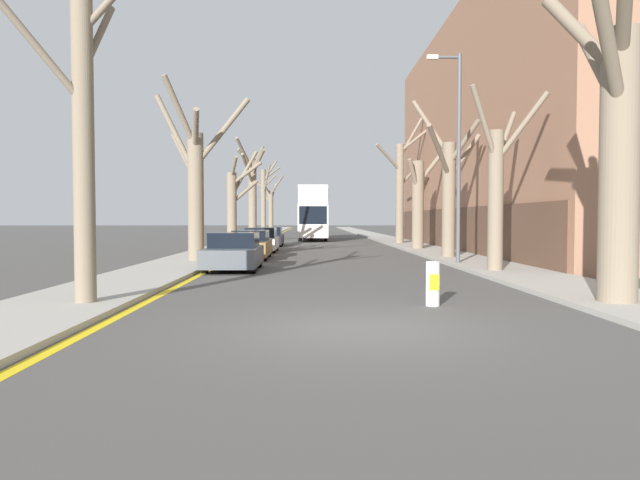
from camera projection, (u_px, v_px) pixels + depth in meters
The scene contains 23 objects.
ground_plane at pixel (358, 328), 9.83m from camera, with size 300.00×300.00×0.00m, color #4C4947.
sidewalk_left at pixel (259, 236), 59.68m from camera, with size 2.82×120.00×0.12m, color #A39E93.
sidewalk_right at pixel (376, 236), 59.90m from camera, with size 2.82×120.00×0.12m, color #A39E93.
building_facade_right at pixel (533, 133), 34.14m from camera, with size 10.08×32.52×14.09m.
kerb_line_stripe at pixel (274, 237), 59.71m from camera, with size 0.24×120.00×0.01m, color yellow.
street_tree_left_0 at pixel (79, 115), 11.95m from camera, with size 3.24×2.44×9.38m.
street_tree_left_1 at pixel (195, 182), 24.28m from camera, with size 4.09×3.24×7.68m.
street_tree_left_2 at pixel (234, 204), 35.75m from camera, with size 2.26×2.96×6.30m.
street_tree_left_3 at pixel (252, 192), 47.18m from camera, with size 2.47×3.34×8.32m.
street_tree_left_4 at pixel (264, 198), 59.87m from camera, with size 3.53×3.30×7.98m.
street_tree_left_5 at pixel (271, 207), 72.08m from camera, with size 3.38×4.31×7.30m.
street_tree_right_0 at pixel (617, 145), 12.02m from camera, with size 1.96×4.08×7.32m.
street_tree_right_1 at pixel (497, 190), 19.62m from camera, with size 2.77×2.77×6.31m.
street_tree_right_2 at pixel (448, 189), 26.50m from camera, with size 3.22×3.70×7.61m.
street_tree_right_3 at pixel (419, 201), 34.25m from camera, with size 3.18×2.96×6.76m.
street_tree_right_4 at pixel (401, 188), 41.71m from camera, with size 4.02×2.66×9.49m.
double_decker_bus at pixel (313, 211), 50.65m from camera, with size 2.47×11.28×4.60m.
parked_car_0 at pixel (234, 252), 20.96m from camera, with size 1.90×3.99×1.38m.
parked_car_1 at pixel (251, 245), 26.90m from camera, with size 1.78×4.55×1.34m.
parked_car_2 at pixel (261, 240), 32.56m from camera, with size 1.86×4.45×1.38m.
parked_car_3 at pixel (269, 237), 39.27m from camera, with size 1.89×4.12×1.31m.
lamp_post at pixel (457, 149), 22.83m from camera, with size 1.40×0.20×8.48m.
traffic_bollard at pixel (433, 284), 12.37m from camera, with size 0.30×0.31×0.97m.
Camera 1 is at (-0.83, -9.75, 1.90)m, focal length 32.00 mm.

